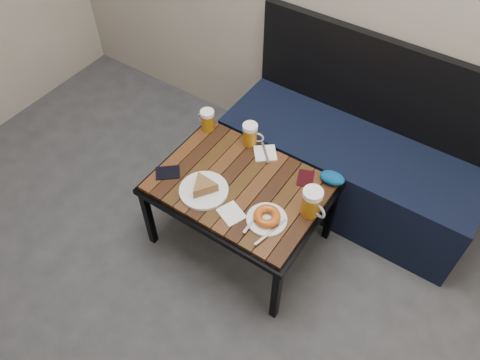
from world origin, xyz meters
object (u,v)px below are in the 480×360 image
Objects in this scene: plate_bagel at (267,218)px; passport_navy at (168,173)px; cafe_table at (240,189)px; plate_pie at (204,188)px; passport_burgundy at (306,178)px; bench at (349,164)px; beer_mug_right at (312,202)px; knit_pouch at (332,178)px; beer_mug_centre at (250,134)px; beer_mug_left at (207,120)px.

plate_bagel reaches higher than passport_navy.
plate_bagel is (0.22, -0.11, 0.07)m from cafe_table.
passport_burgundy is (0.36, 0.34, -0.02)m from plate_pie.
bench reaches higher than passport_navy.
plate_bagel is at bearing 4.07° from plate_pie.
bench reaches higher than plate_bagel.
passport_burgundy is at bearing 85.32° from plate_bagel.
beer_mug_right is at bearing 20.05° from plate_pie.
passport_burgundy is at bearing 80.11° from passport_navy.
bench is 11.31× the size of knit_pouch.
passport_burgundy is (-0.12, 0.17, -0.07)m from beer_mug_right.
knit_pouch is (0.47, -0.00, -0.04)m from beer_mug_centre.
passport_navy is (-0.33, -0.14, 0.05)m from cafe_table.
knit_pouch is at bearing 109.30° from beer_mug_right.
beer_mug_centre is at bearing 173.44° from beer_mug_right.
bench reaches higher than beer_mug_centre.
passport_navy is (-0.56, -0.03, -0.02)m from plate_bagel.
bench is 11.87× the size of passport_navy.
knit_pouch is at bearing -17.60° from beer_mug_centre.
plate_pie is at bearing -121.36° from bench.
plate_pie is at bearing -141.40° from beer_mug_right.
plate_bagel is at bearing -98.89° from bench.
passport_navy is at bearing -156.97° from cafe_table.
plate_pie is 1.90× the size of knit_pouch.
passport_navy is (-0.67, -0.74, 0.20)m from bench.
beer_mug_centre is 0.84× the size of beer_mug_right.
bench is 0.83m from beer_mug_left.
beer_mug_left reaches higher than passport_burgundy.
bench is 11.82× the size of beer_mug_left.
beer_mug_left is 1.11× the size of passport_burgundy.
plate_bagel is at bearing -114.68° from beer_mug_right.
cafe_table is 7.12× the size of passport_navy.
beer_mug_left is at bearing 157.41° from passport_burgundy.
plate_pie is at bearing -175.93° from plate_bagel.
beer_mug_centre is 0.50m from plate_bagel.
cafe_table is 6.79× the size of knit_pouch.
passport_navy is (0.03, -0.37, -0.06)m from beer_mug_left.
passport_navy is 0.80m from knit_pouch.
plate_pie is at bearing 128.38° from beer_mug_left.
bench is 0.70m from cafe_table.
beer_mug_left is 0.61m from passport_burgundy.
cafe_table is at bearing -160.74° from passport_burgundy.
cafe_table is 5.67× the size of beer_mug_right.
beer_mug_right reaches higher than beer_mug_left.
beer_mug_right is at bearing -75.79° from passport_burgundy.
plate_bagel is (0.58, -0.34, -0.04)m from beer_mug_left.
cafe_table is 6.72× the size of beer_mug_centre.
beer_mug_centre is at bearing 131.69° from plate_bagel.
beer_mug_left is at bearing -151.85° from bench.
beer_mug_right reaches higher than passport_navy.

